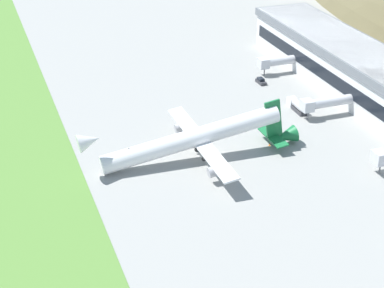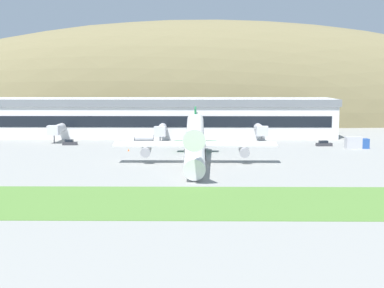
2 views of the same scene
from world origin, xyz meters
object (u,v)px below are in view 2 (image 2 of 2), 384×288
Objects in this scene: jetway_1 at (161,130)px; box_truck at (140,140)px; traffic_cone_0 at (129,150)px; traffic_cone_1 at (194,151)px; cargo_airplane at (195,141)px; terminal_building at (159,115)px; jetway_0 at (57,129)px; fuel_truck at (357,143)px; jetway_2 at (260,130)px; service_car_0 at (70,143)px; service_car_1 at (324,144)px.

jetway_1 is 1.69× the size of box_truck.
traffic_cone_1 is at bearing -6.89° from traffic_cone_0.
cargo_airplane reaches higher than box_truck.
terminal_building is 34.26m from jetway_0.
terminal_building is 22.54m from box_truck.
cargo_airplane is 6.20× the size of box_truck.
box_truck is (26.16, -5.86, -2.56)m from jetway_0.
jetway_0 is at bearing 171.19° from fuel_truck.
jetway_0 is 0.90× the size of jetway_2.
traffic_cone_0 is 17.71m from traffic_cone_1.
terminal_building is 27.55× the size of service_car_0.
terminal_building reaches higher than service_car_1.
cargo_airplane is 52.71m from fuel_truck.
jetway_2 is 44.55m from cargo_airplane.
traffic_cone_0 is at bearing 173.11° from traffic_cone_1.
traffic_cone_1 is at bearing -72.49° from terminal_building.
cargo_airplane is 38.64m from box_truck.
terminal_building is 57.48m from cargo_airplane.
fuel_truck is at bearing 10.05° from traffic_cone_1.
service_car_0 is (-24.84, -22.39, -6.56)m from terminal_building.
fuel_truck is (45.09, 27.05, -3.72)m from cargo_airplane.
cargo_airplane is 28.22m from traffic_cone_0.
terminal_building is 200.56× the size of traffic_cone_1.
terminal_building is 55.26m from service_car_1.
traffic_cone_1 is (11.72, -37.16, -6.96)m from terminal_building.
service_car_0 is at bearing -177.17° from box_truck.
traffic_cone_1 is at bearing -22.00° from service_car_0.
jetway_2 is 3.08× the size of service_car_0.
jetway_1 is 24.88× the size of traffic_cone_0.
cargo_airplane reaches higher than jetway_2.
traffic_cone_0 is (-18.06, 21.10, -5.02)m from cargo_airplane.
fuel_truck reaches higher than service_car_0.
jetway_2 is 28.61m from fuel_truck.
service_car_1 is 0.70× the size of fuel_truck.
terminal_building is 13.66× the size of box_truck.
cargo_airplane is (-19.67, -39.95, 1.31)m from jetway_2.
jetway_2 is at bearing 46.16° from traffic_cone_1.
jetway_0 is at bearing 179.38° from jetway_2.
service_car_0 is 0.63× the size of fuel_truck.
service_car_0 is 82.41m from fuel_truck.
fuel_truck is 11.48× the size of traffic_cone_0.
traffic_cone_0 is (-1.64, -13.67, -1.15)m from box_truck.
box_truck is at bearing 135.27° from traffic_cone_1.
jetway_0 reaches higher than box_truck.
jetway_2 is 29.32m from traffic_cone_1.
service_car_0 is 0.50× the size of box_truck.
jetway_0 is 62.26m from jetway_2.
jetway_0 is 32.13m from jetway_1.
jetway_2 is 19.43m from service_car_1.
service_car_1 is (47.67, -6.95, -3.33)m from jetway_1.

